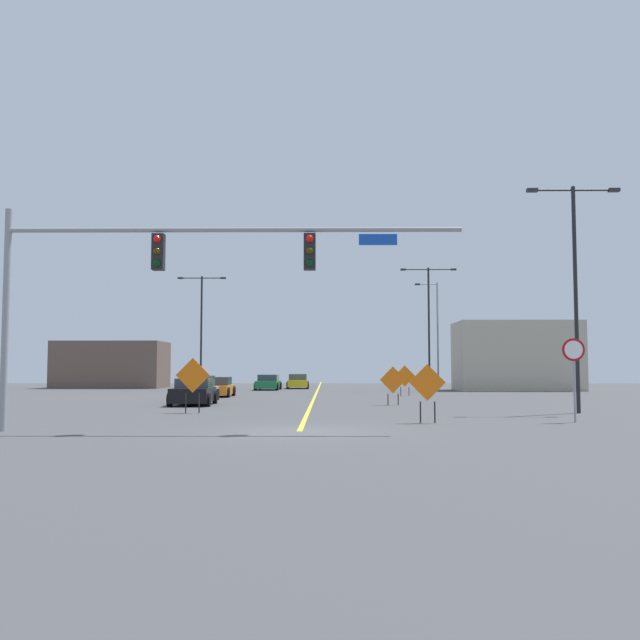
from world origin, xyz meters
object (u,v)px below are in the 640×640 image
Objects in this scene: traffic_signal_assembly at (164,266)px; street_lamp_near_right at (436,331)px; car_silver_distant at (197,389)px; street_lamp_far_right at (575,279)px; construction_sign_right_shoulder at (193,378)px; construction_sign_right_lane at (393,381)px; car_yellow_approaching at (298,382)px; car_black_far at (194,392)px; street_lamp_mid_right at (429,318)px; street_lamp_mid_left at (201,323)px; construction_sign_median_near at (405,377)px; car_orange_mid at (216,387)px; car_green_passing at (268,383)px; stop_sign at (574,363)px; construction_sign_median_far at (427,386)px.

traffic_signal_assembly is 43.33m from street_lamp_near_right.
street_lamp_far_right is at bearing -31.36° from car_silver_distant.
street_lamp_near_right is 36.10m from construction_sign_right_shoulder.
traffic_signal_assembly is 16.95m from construction_sign_right_lane.
car_black_far is at bearing -97.51° from car_yellow_approaching.
street_lamp_mid_right is 1.05× the size of street_lamp_mid_left.
car_orange_mid is (-12.25, -1.68, -0.64)m from construction_sign_median_near.
traffic_signal_assembly reaches higher than car_green_passing.
street_lamp_near_right is 2.21× the size of car_black_far.
street_lamp_mid_left is 4.69× the size of construction_sign_median_near.
construction_sign_right_shoulder reaches higher than car_silver_distant.
construction_sign_median_near is (-2.97, -9.13, -4.56)m from street_lamp_mid_right.
construction_sign_median_near is at bearing 104.95° from street_lamp_far_right.
car_green_passing is at bearing 110.02° from stop_sign.
street_lamp_far_right is at bearing -75.05° from construction_sign_median_near.
stop_sign is 32.52m from street_lamp_mid_right.
street_lamp_mid_left is 13.78m from car_orange_mid.
car_silver_distant is at bearing -80.42° from street_lamp_mid_left.
street_lamp_far_right is 24.40m from car_orange_mid.
car_silver_distant is 6.16m from car_orange_mid.
street_lamp_near_right is at bearing 65.49° from construction_sign_right_shoulder.
car_yellow_approaching is (2.02, 44.08, -4.11)m from traffic_signal_assembly.
construction_sign_median_far is 15.05m from car_black_far.
car_yellow_approaching is at bearing 85.62° from construction_sign_right_shoulder.
construction_sign_right_lane is (-4.89, -21.23, -4.63)m from street_lamp_mid_right.
street_lamp_far_right reaches higher than construction_sign_median_far.
traffic_signal_assembly is 25.45m from car_orange_mid.
street_lamp_mid_left is 23.73m from car_black_far.
street_lamp_far_right is 18.36m from car_black_far.
street_lamp_far_right is at bearing -64.42° from car_green_passing.
street_lamp_far_right is at bearing -55.02° from street_lamp_mid_left.
car_orange_mid is at bearing 95.54° from traffic_signal_assembly.
street_lamp_mid_right is 23.43m from car_silver_distant.
street_lamp_mid_left is at bearing -156.76° from car_green_passing.
construction_sign_median_near is 0.49× the size of car_orange_mid.
stop_sign reaches higher than car_green_passing.
construction_sign_median_near is (15.48, -10.78, -4.28)m from street_lamp_mid_left.
street_lamp_mid_left is 2.04× the size of car_green_passing.
car_orange_mid is (-10.33, 10.42, -0.57)m from construction_sign_right_lane.
construction_sign_median_far is 37.51m from car_green_passing.
street_lamp_mid_right is at bearing -104.93° from street_lamp_near_right.
construction_sign_right_shoulder is 1.15× the size of construction_sign_median_far.
construction_sign_right_shoulder is at bearing -143.89° from construction_sign_right_lane.
stop_sign is at bearing -82.47° from construction_sign_median_near.
car_green_passing is at bearing 83.99° from car_silver_distant.
traffic_signal_assembly is 1.34× the size of street_lamp_mid_right.
car_orange_mid is at bearing -144.63° from street_lamp_mid_right.
construction_sign_median_far is (-6.21, -37.79, -3.87)m from street_lamp_near_right.
street_lamp_far_right is at bearing -89.02° from street_lamp_near_right.
street_lamp_mid_right is 14.54m from car_yellow_approaching.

